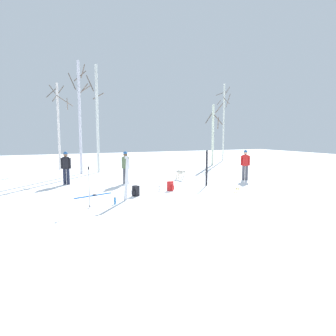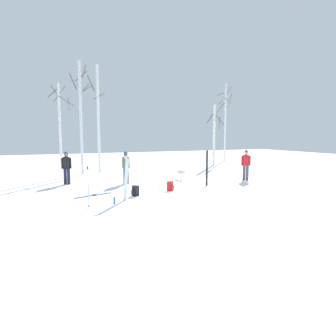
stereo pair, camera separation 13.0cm
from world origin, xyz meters
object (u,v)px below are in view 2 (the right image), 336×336
person_1 (126,165)px  ski_poles_0 (88,186)px  person_0 (246,163)px  ski_pair_lying_0 (94,195)px  person_2 (67,166)px  ski_pair_lying_1 (237,189)px  water_bottle_0 (159,189)px  birch_tree_4 (214,133)px  birch_tree_5 (225,120)px  ski_pair_planted_0 (126,179)px  backpack_0 (170,186)px  backpack_1 (135,191)px  birch_tree_3 (98,118)px  dog (181,173)px  water_bottle_1 (114,201)px  birch_tree_2 (81,116)px  ski_pair_planted_1 (207,168)px  birch_tree_1 (60,123)px

person_1 → ski_poles_0: bearing=-119.8°
person_0 → ski_pair_lying_0: size_ratio=1.01×
person_0 → ski_poles_0: (-9.15, -3.03, -0.19)m
person_2 → ski_pair_lying_1: bearing=-32.9°
water_bottle_0 → birch_tree_4: birch_tree_4 is taller
ski_pair_lying_1 → water_bottle_0: water_bottle_0 is taller
ski_pair_lying_1 → ski_poles_0: size_ratio=0.96×
ski_pair_lying_1 → birch_tree_5: birch_tree_5 is taller
ski_pair_planted_0 → water_bottle_0: ski_pair_planted_0 is taller
ski_pair_lying_0 → backpack_0: 3.46m
person_0 → backpack_1: (-7.04, -1.71, -0.77)m
birch_tree_3 → person_0: bearing=-43.8°
backpack_1 → birch_tree_5: size_ratio=0.06×
ski_pair_lying_0 → birch_tree_4: 14.51m
person_1 → birch_tree_4: birch_tree_4 is taller
dog → birch_tree_4: 8.83m
ski_pair_lying_0 → birch_tree_4: birch_tree_4 is taller
birch_tree_3 → birch_tree_5: bearing=17.9°
backpack_0 → birch_tree_4: birch_tree_4 is taller
ski_pair_lying_0 → birch_tree_3: bearing=78.2°
person_2 → birch_tree_4: birch_tree_4 is taller
ski_poles_0 → water_bottle_1: ski_poles_0 is taller
backpack_0 → birch_tree_2: birch_tree_2 is taller
ski_pair_lying_1 → birch_tree_2: birch_tree_2 is taller
water_bottle_1 → person_0: bearing=19.0°
ski_pair_lying_0 → ski_poles_0: size_ratio=1.15×
water_bottle_1 → birch_tree_3: (1.15, 9.59, 3.59)m
ski_pair_planted_1 → dog: bearing=97.7°
ski_pair_lying_0 → birch_tree_2: 8.37m
ski_pair_planted_0 → backpack_1: bearing=50.2°
person_0 → birch_tree_2: size_ratio=0.24×
person_1 → birch_tree_1: bearing=108.2°
ski_pair_lying_0 → person_1: bearing=49.0°
person_2 → water_bottle_1: 5.50m
ski_pair_lying_0 → ski_pair_lying_1: size_ratio=1.19×
backpack_0 → person_0: bearing=13.4°
birch_tree_1 → ski_pair_lying_0: bearing=-86.5°
ski_pair_lying_1 → water_bottle_0: (-3.58, 0.97, 0.12)m
water_bottle_0 → birch_tree_1: bearing=107.9°
person_2 → ski_pair_planted_1: size_ratio=0.96×
ski_pair_planted_0 → birch_tree_5: 19.33m
ski_pair_lying_1 → ski_poles_0: 7.03m
dog → water_bottle_0: dog is taller
ski_pair_planted_1 → backpack_0: (-2.23, -0.50, -0.68)m
person_2 → ski_pair_lying_1: person_2 is taller
backpack_1 → ski_pair_planted_0: bearing=-129.8°
dog → backpack_0: bearing=-123.7°
ski_pair_lying_0 → person_2: bearing=103.3°
person_0 → ski_pair_planted_1: bearing=-166.1°
backpack_0 → birch_tree_3: bearing=102.8°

